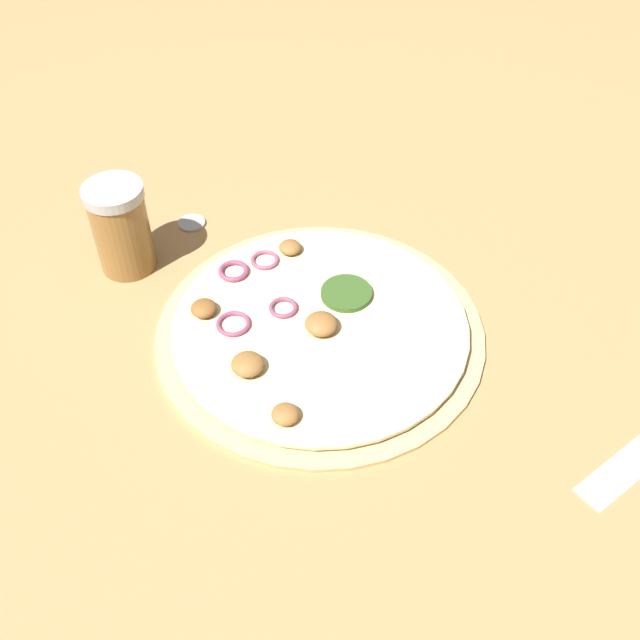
{
  "coord_description": "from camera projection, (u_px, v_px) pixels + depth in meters",
  "views": [
    {
      "loc": [
        0.52,
        -0.09,
        0.56
      ],
      "look_at": [
        0.0,
        0.0,
        0.02
      ],
      "focal_mm": 42.0,
      "sensor_mm": 36.0,
      "label": 1
    }
  ],
  "objects": [
    {
      "name": "ground_plane",
      "position": [
        320.0,
        333.0,
        0.77
      ],
      "size": [
        3.0,
        3.0,
        0.0
      ],
      "primitive_type": "plane",
      "color": "tan"
    },
    {
      "name": "pizza",
      "position": [
        318.0,
        328.0,
        0.77
      ],
      "size": [
        0.34,
        0.34,
        0.03
      ],
      "color": "#D6B77A",
      "rests_on": "ground_plane"
    },
    {
      "name": "spice_jar",
      "position": [
        121.0,
        227.0,
        0.81
      ],
      "size": [
        0.06,
        0.06,
        0.11
      ],
      "color": "olive",
      "rests_on": "ground_plane"
    },
    {
      "name": "loose_cap",
      "position": [
        191.0,
        222.0,
        0.9
      ],
      "size": [
        0.03,
        0.03,
        0.01
      ],
      "color": "#B2B2B7",
      "rests_on": "ground_plane"
    }
  ]
}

